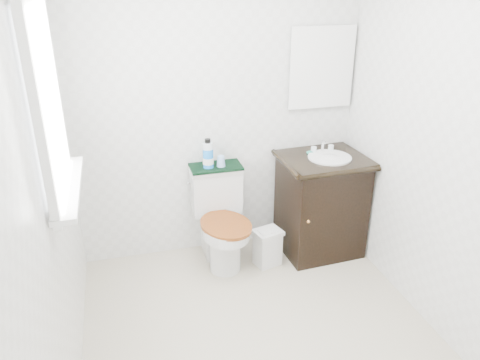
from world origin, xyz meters
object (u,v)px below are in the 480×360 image
vanity (321,202)px  mouthwash_bottle (208,155)px  trash_bin (268,247)px  toilet (220,222)px  cup (221,161)px

vanity → mouthwash_bottle: mouthwash_bottle is taller
mouthwash_bottle → vanity: bearing=-10.8°
vanity → trash_bin: (-0.48, -0.10, -0.28)m
trash_bin → toilet: bearing=153.2°
vanity → cup: bearing=168.0°
vanity → cup: (-0.78, 0.17, 0.37)m
vanity → toilet: bearing=175.3°
trash_bin → mouthwash_bottle: (-0.40, 0.27, 0.71)m
vanity → cup: size_ratio=11.09×
toilet → mouthwash_bottle: (-0.06, 0.10, 0.54)m
toilet → cup: (0.04, 0.10, 0.47)m
toilet → vanity: size_ratio=0.81×
trash_bin → cup: 0.77m
toilet → trash_bin: toilet is taller
toilet → vanity: bearing=-4.7°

